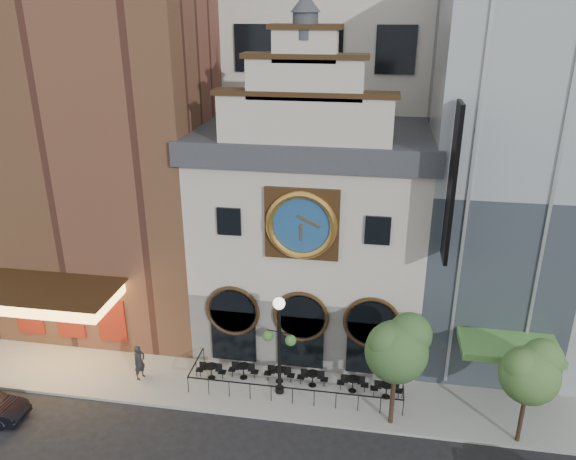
{
  "coord_description": "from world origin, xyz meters",
  "views": [
    {
      "loc": [
        3.46,
        -20.84,
        18.3
      ],
      "look_at": [
        -1.02,
        6.0,
        7.35
      ],
      "focal_mm": 35.0,
      "sensor_mm": 36.0,
      "label": 1
    }
  ],
  "objects_px": {
    "pedestrian": "(139,362)",
    "tree_left": "(398,347)",
    "bistro_0": "(211,371)",
    "bistro_1": "(243,370)",
    "bistro_5": "(386,389)",
    "bistro_3": "(313,378)",
    "bistro_4": "(353,383)",
    "bistro_2": "(279,374)",
    "tree_right": "(531,371)",
    "lamppost": "(279,335)"
  },
  "relations": [
    {
      "from": "bistro_0",
      "to": "bistro_1",
      "type": "height_order",
      "value": "same"
    },
    {
      "from": "bistro_5",
      "to": "tree_right",
      "type": "distance_m",
      "value": 7.0
    },
    {
      "from": "tree_left",
      "to": "pedestrian",
      "type": "bearing_deg",
      "value": 174.61
    },
    {
      "from": "lamppost",
      "to": "bistro_3",
      "type": "bearing_deg",
      "value": 37.52
    },
    {
      "from": "bistro_0",
      "to": "tree_left",
      "type": "xyz_separation_m",
      "value": [
        9.28,
        -1.8,
        3.66
      ]
    },
    {
      "from": "bistro_3",
      "to": "tree_left",
      "type": "xyz_separation_m",
      "value": [
        3.99,
        -2.05,
        3.66
      ]
    },
    {
      "from": "pedestrian",
      "to": "bistro_5",
      "type": "bearing_deg",
      "value": -64.23
    },
    {
      "from": "bistro_4",
      "to": "tree_left",
      "type": "xyz_separation_m",
      "value": [
        1.95,
        -1.94,
        3.66
      ]
    },
    {
      "from": "bistro_0",
      "to": "bistro_5",
      "type": "distance_m",
      "value": 9.01
    },
    {
      "from": "bistro_4",
      "to": "pedestrian",
      "type": "relative_size",
      "value": 0.82
    },
    {
      "from": "bistro_3",
      "to": "tree_right",
      "type": "relative_size",
      "value": 0.31
    },
    {
      "from": "bistro_2",
      "to": "tree_left",
      "type": "height_order",
      "value": "tree_left"
    },
    {
      "from": "lamppost",
      "to": "bistro_0",
      "type": "bearing_deg",
      "value": -177.41
    },
    {
      "from": "bistro_2",
      "to": "tree_right",
      "type": "xyz_separation_m",
      "value": [
        11.32,
        -2.36,
        3.25
      ]
    },
    {
      "from": "bistro_3",
      "to": "bistro_5",
      "type": "bearing_deg",
      "value": -4.64
    },
    {
      "from": "bistro_0",
      "to": "bistro_5",
      "type": "relative_size",
      "value": 1.0
    },
    {
      "from": "bistro_2",
      "to": "bistro_0",
      "type": "bearing_deg",
      "value": -175.24
    },
    {
      "from": "bistro_4",
      "to": "bistro_2",
      "type": "bearing_deg",
      "value": 177.68
    },
    {
      "from": "bistro_2",
      "to": "tree_right",
      "type": "height_order",
      "value": "tree_right"
    },
    {
      "from": "bistro_4",
      "to": "pedestrian",
      "type": "xyz_separation_m",
      "value": [
        -10.98,
        -0.72,
        0.5
      ]
    },
    {
      "from": "bistro_3",
      "to": "bistro_1",
      "type": "bearing_deg",
      "value": 179.36
    },
    {
      "from": "bistro_0",
      "to": "bistro_2",
      "type": "height_order",
      "value": "same"
    },
    {
      "from": "bistro_1",
      "to": "bistro_5",
      "type": "xyz_separation_m",
      "value": [
        7.36,
        -0.34,
        0.0
      ]
    },
    {
      "from": "bistro_4",
      "to": "bistro_5",
      "type": "distance_m",
      "value": 1.69
    },
    {
      "from": "bistro_3",
      "to": "bistro_5",
      "type": "distance_m",
      "value": 3.74
    },
    {
      "from": "tree_left",
      "to": "tree_right",
      "type": "distance_m",
      "value": 5.62
    },
    {
      "from": "bistro_0",
      "to": "pedestrian",
      "type": "distance_m",
      "value": 3.72
    },
    {
      "from": "bistro_0",
      "to": "tree_left",
      "type": "relative_size",
      "value": 0.28
    },
    {
      "from": "bistro_3",
      "to": "tree_left",
      "type": "bearing_deg",
      "value": -27.16
    },
    {
      "from": "bistro_5",
      "to": "tree_right",
      "type": "relative_size",
      "value": 0.31
    },
    {
      "from": "pedestrian",
      "to": "tree_left",
      "type": "bearing_deg",
      "value": -72.0
    },
    {
      "from": "bistro_0",
      "to": "bistro_4",
      "type": "xyz_separation_m",
      "value": [
        7.33,
        0.14,
        0.0
      ]
    },
    {
      "from": "bistro_1",
      "to": "pedestrian",
      "type": "xyz_separation_m",
      "value": [
        -5.3,
        -0.87,
        0.5
      ]
    },
    {
      "from": "bistro_3",
      "to": "bistro_4",
      "type": "distance_m",
      "value": 2.05
    },
    {
      "from": "bistro_1",
      "to": "pedestrian",
      "type": "distance_m",
      "value": 5.39
    },
    {
      "from": "bistro_2",
      "to": "bistro_4",
      "type": "xyz_separation_m",
      "value": [
        3.77,
        -0.15,
        0.0
      ]
    },
    {
      "from": "bistro_0",
      "to": "bistro_1",
      "type": "xyz_separation_m",
      "value": [
        1.66,
        0.29,
        0.0
      ]
    },
    {
      "from": "bistro_0",
      "to": "bistro_2",
      "type": "distance_m",
      "value": 3.57
    },
    {
      "from": "lamppost",
      "to": "bistro_4",
      "type": "bearing_deg",
      "value": 21.46
    },
    {
      "from": "tree_left",
      "to": "bistro_0",
      "type": "bearing_deg",
      "value": 169.05
    },
    {
      "from": "pedestrian",
      "to": "tree_left",
      "type": "distance_m",
      "value": 13.36
    },
    {
      "from": "bistro_3",
      "to": "tree_left",
      "type": "relative_size",
      "value": 0.28
    },
    {
      "from": "pedestrian",
      "to": "bistro_0",
      "type": "bearing_deg",
      "value": -57.61
    },
    {
      "from": "bistro_1",
      "to": "bistro_3",
      "type": "relative_size",
      "value": 1.0
    },
    {
      "from": "bistro_1",
      "to": "bistro_3",
      "type": "distance_m",
      "value": 3.63
    },
    {
      "from": "bistro_2",
      "to": "bistro_5",
      "type": "distance_m",
      "value": 5.46
    },
    {
      "from": "bistro_5",
      "to": "bistro_0",
      "type": "bearing_deg",
      "value": 179.69
    },
    {
      "from": "bistro_3",
      "to": "bistro_4",
      "type": "height_order",
      "value": "same"
    },
    {
      "from": "bistro_2",
      "to": "bistro_3",
      "type": "relative_size",
      "value": 1.0
    },
    {
      "from": "bistro_0",
      "to": "lamppost",
      "type": "relative_size",
      "value": 0.29
    }
  ]
}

